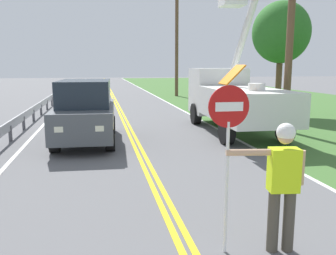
# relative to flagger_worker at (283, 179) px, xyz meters

# --- Properties ---
(grass_verge_right) EXTENTS (16.00, 110.00, 0.01)m
(grass_verge_right) POSITION_rel_flagger_worker_xyz_m (10.33, 15.39, -1.04)
(grass_verge_right) COLOR #3D662D
(grass_verge_right) RESTS_ON ground
(centerline_yellow_left) EXTENTS (0.11, 110.00, 0.01)m
(centerline_yellow_left) POSITION_rel_flagger_worker_xyz_m (-1.36, 15.39, -1.04)
(centerline_yellow_left) COLOR yellow
(centerline_yellow_left) RESTS_ON ground
(centerline_yellow_right) EXTENTS (0.11, 110.00, 0.01)m
(centerline_yellow_right) POSITION_rel_flagger_worker_xyz_m (-1.18, 15.39, -1.04)
(centerline_yellow_right) COLOR yellow
(centerline_yellow_right) RESTS_ON ground
(edge_line_right) EXTENTS (0.12, 110.00, 0.01)m
(edge_line_right) POSITION_rel_flagger_worker_xyz_m (2.33, 15.39, -1.04)
(edge_line_right) COLOR silver
(edge_line_right) RESTS_ON ground
(edge_line_left) EXTENTS (0.12, 110.00, 0.01)m
(edge_line_left) POSITION_rel_flagger_worker_xyz_m (-4.87, 15.39, -1.04)
(edge_line_left) COLOR silver
(edge_line_left) RESTS_ON ground
(flagger_worker) EXTENTS (1.08, 0.31, 1.83)m
(flagger_worker) POSITION_rel_flagger_worker_xyz_m (0.00, 0.00, 0.00)
(flagger_worker) COLOR #474238
(flagger_worker) RESTS_ON ground
(stop_sign_paddle) EXTENTS (0.56, 0.04, 2.33)m
(stop_sign_paddle) POSITION_rel_flagger_worker_xyz_m (-0.76, 0.11, 0.66)
(stop_sign_paddle) COLOR silver
(stop_sign_paddle) RESTS_ON ground
(utility_bucket_truck) EXTENTS (2.84, 6.87, 5.66)m
(utility_bucket_truck) POSITION_rel_flagger_worker_xyz_m (2.78, 9.21, 0.37)
(utility_bucket_truck) COLOR silver
(utility_bucket_truck) RESTS_ON ground
(oncoming_suv_nearest) EXTENTS (2.09, 4.68, 2.10)m
(oncoming_suv_nearest) POSITION_rel_flagger_worker_xyz_m (-2.88, 7.98, 0.01)
(oncoming_suv_nearest) COLOR #4C5156
(oncoming_suv_nearest) RESTS_ON ground
(utility_pole_near) EXTENTS (1.80, 0.28, 8.59)m
(utility_pole_near) POSITION_rel_flagger_worker_xyz_m (4.82, 8.58, 3.43)
(utility_pole_near) COLOR brown
(utility_pole_near) RESTS_ON ground
(utility_pole_mid) EXTENTS (1.80, 0.28, 8.77)m
(utility_pole_mid) POSITION_rel_flagger_worker_xyz_m (4.13, 25.70, 3.52)
(utility_pole_mid) COLOR brown
(utility_pole_mid) RESTS_ON ground
(guardrail_left_shoulder) EXTENTS (0.10, 32.00, 0.71)m
(guardrail_left_shoulder) POSITION_rel_flagger_worker_xyz_m (-5.47, 12.00, -0.53)
(guardrail_left_shoulder) COLOR #9EA0A3
(guardrail_left_shoulder) RESTS_ON ground
(roadside_tree_verge) EXTENTS (3.00, 3.00, 5.90)m
(roadside_tree_verge) POSITION_rel_flagger_worker_xyz_m (7.05, 13.48, 3.22)
(roadside_tree_verge) COLOR brown
(roadside_tree_verge) RESTS_ON ground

